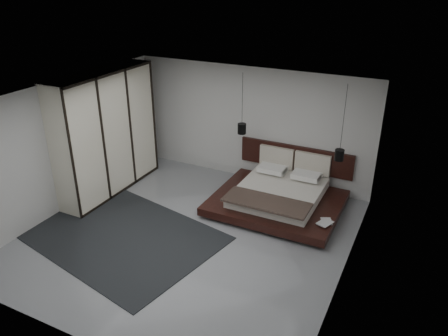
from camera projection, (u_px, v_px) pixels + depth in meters
The scene contains 14 objects.
floor at pixel (189, 235), 8.70m from camera, with size 6.00×6.00×0.00m, color gray.
ceiling at pixel (184, 99), 7.52m from camera, with size 6.00×6.00×0.00m, color white.
wall_back at pixel (250, 124), 10.55m from camera, with size 6.00×6.00×0.00m, color silver.
wall_front at pixel (68, 260), 5.67m from camera, with size 6.00×6.00×0.00m, color silver.
wall_left at pixel (66, 145), 9.32m from camera, with size 6.00×6.00×0.00m, color silver.
wall_right at pixel (349, 208), 6.90m from camera, with size 6.00×6.00×0.00m, color silver.
lattice_screen at pixel (137, 118), 11.34m from camera, with size 0.05×0.90×2.60m, color black.
bed at pixel (279, 195), 9.65m from camera, with size 2.73×2.37×1.07m.
book_lower at pixel (321, 221), 8.68m from camera, with size 0.20×0.27×0.03m, color #99724C.
book_upper at pixel (320, 221), 8.65m from camera, with size 0.23×0.32×0.02m, color #99724C.
pendant_left at pixel (242, 129), 9.93m from camera, with size 0.20×0.20×1.40m.
pendant_right at pixel (339, 155), 9.12m from camera, with size 0.20×0.20×1.63m.
wardrobe at pixel (106, 133), 9.96m from camera, with size 0.68×2.89×2.84m.
rug at pixel (122, 235), 8.69m from camera, with size 3.72×2.66×0.02m, color black.
Camera 1 is at (3.88, -6.26, 4.88)m, focal length 35.00 mm.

